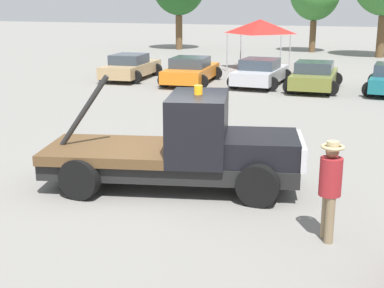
{
  "coord_description": "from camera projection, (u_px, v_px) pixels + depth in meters",
  "views": [
    {
      "loc": [
        4.26,
        -10.51,
        4.06
      ],
      "look_at": [
        0.5,
        0.0,
        1.05
      ],
      "focal_mm": 50.0,
      "sensor_mm": 36.0,
      "label": 1
    }
  ],
  "objects": [
    {
      "name": "tow_truck",
      "position": [
        186.0,
        149.0,
        11.73
      ],
      "size": [
        5.92,
        3.14,
        2.51
      ],
      "rotation": [
        0.0,
        0.0,
        0.23
      ],
      "color": "black",
      "rests_on": "ground"
    },
    {
      "name": "ground_plane",
      "position": [
        171.0,
        187.0,
        12.0
      ],
      "size": [
        160.0,
        160.0,
        0.0
      ],
      "primitive_type": "plane",
      "color": "gray"
    },
    {
      "name": "parked_car_olive",
      "position": [
        314.0,
        76.0,
        24.82
      ],
      "size": [
        2.52,
        4.32,
        1.34
      ],
      "rotation": [
        0.0,
        0.0,
        1.6
      ],
      "color": "olive",
      "rests_on": "ground"
    },
    {
      "name": "parked_car_silver",
      "position": [
        261.0,
        72.0,
        26.09
      ],
      "size": [
        2.55,
        4.5,
        1.34
      ],
      "rotation": [
        0.0,
        0.0,
        1.54
      ],
      "color": "#B7B7BC",
      "rests_on": "ground"
    },
    {
      "name": "person_near_truck",
      "position": [
        330.0,
        183.0,
        9.08
      ],
      "size": [
        0.4,
        0.4,
        1.79
      ],
      "rotation": [
        0.0,
        0.0,
        3.55
      ],
      "color": "#847051",
      "rests_on": "ground"
    },
    {
      "name": "parked_car_tan",
      "position": [
        131.0,
        67.0,
        28.25
      ],
      "size": [
        2.59,
        4.7,
        1.34
      ],
      "rotation": [
        0.0,
        0.0,
        1.64
      ],
      "color": "tan",
      "rests_on": "ground"
    },
    {
      "name": "canopy_tent_red",
      "position": [
        260.0,
        26.0,
        31.88
      ],
      "size": [
        3.23,
        3.23,
        2.97
      ],
      "color": "#9E9EA3",
      "rests_on": "ground"
    },
    {
      "name": "traffic_cone",
      "position": [
        234.0,
        149.0,
        14.15
      ],
      "size": [
        0.4,
        0.4,
        0.55
      ],
      "color": "black",
      "rests_on": "ground"
    },
    {
      "name": "parked_car_orange",
      "position": [
        191.0,
        71.0,
        26.78
      ],
      "size": [
        2.77,
        4.88,
        1.34
      ],
      "rotation": [
        0.0,
        0.0,
        1.66
      ],
      "color": "orange",
      "rests_on": "ground"
    }
  ]
}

